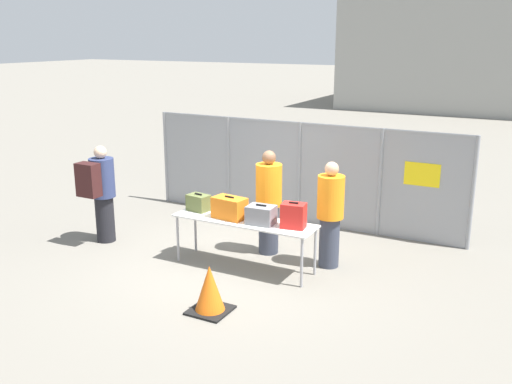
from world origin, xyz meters
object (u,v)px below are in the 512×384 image
(suitcase_grey, at_px, (261,215))
(traveler_hooded, at_px, (100,190))
(security_worker_near, at_px, (269,201))
(security_worker_far, at_px, (330,213))
(inspection_table, at_px, (244,224))
(suitcase_olive, at_px, (198,203))
(utility_trailer, at_px, (360,182))
(traffic_cone, at_px, (210,290))
(suitcase_red, at_px, (294,216))
(suitcase_orange, at_px, (230,208))

(suitcase_grey, xyz_separation_m, traveler_hooded, (-3.02, -0.11, 0.02))
(security_worker_near, relative_size, security_worker_far, 1.03)
(security_worker_near, bearing_deg, inspection_table, 86.32)
(suitcase_olive, distance_m, utility_trailer, 4.63)
(suitcase_olive, distance_m, traffic_cone, 2.06)
(traffic_cone, bearing_deg, security_worker_far, 69.39)
(security_worker_far, bearing_deg, utility_trailer, -78.41)
(suitcase_olive, bearing_deg, utility_trailer, 74.17)
(inspection_table, xyz_separation_m, utility_trailer, (0.38, 4.51, -0.32))
(inspection_table, height_order, security_worker_far, security_worker_far)
(inspection_table, height_order, traveler_hooded, traveler_hooded)
(security_worker_far, height_order, utility_trailer, security_worker_far)
(security_worker_far, bearing_deg, security_worker_near, -3.11)
(suitcase_red, bearing_deg, suitcase_grey, -173.52)
(traveler_hooded, distance_m, utility_trailer, 5.62)
(inspection_table, bearing_deg, suitcase_olive, 174.87)
(suitcase_grey, height_order, security_worker_far, security_worker_far)
(suitcase_red, xyz_separation_m, security_worker_near, (-0.76, 0.72, -0.07))
(suitcase_olive, relative_size, security_worker_near, 0.22)
(security_worker_far, relative_size, utility_trailer, 0.51)
(traveler_hooded, relative_size, security_worker_near, 0.98)
(suitcase_olive, distance_m, suitcase_grey, 1.19)
(inspection_table, relative_size, suitcase_olive, 5.91)
(traffic_cone, bearing_deg, inspection_table, 101.94)
(traveler_hooded, bearing_deg, traffic_cone, -12.49)
(traveler_hooded, bearing_deg, inspection_table, 14.47)
(suitcase_olive, relative_size, suitcase_grey, 0.90)
(traveler_hooded, bearing_deg, security_worker_near, 29.24)
(utility_trailer, relative_size, traffic_cone, 5.14)
(suitcase_olive, bearing_deg, traffic_cone, -52.73)
(suitcase_orange, relative_size, traveler_hooded, 0.32)
(suitcase_red, relative_size, traveler_hooded, 0.23)
(inspection_table, height_order, suitcase_grey, suitcase_grey)
(security_worker_near, bearing_deg, traffic_cone, 96.52)
(suitcase_olive, relative_size, security_worker_far, 0.23)
(traveler_hooded, relative_size, security_worker_far, 1.02)
(suitcase_grey, height_order, suitcase_red, suitcase_red)
(suitcase_olive, height_order, traffic_cone, suitcase_olive)
(suitcase_orange, bearing_deg, suitcase_grey, -1.26)
(suitcase_red, height_order, security_worker_near, security_worker_near)
(suitcase_orange, distance_m, traveler_hooded, 2.48)
(inspection_table, height_order, suitcase_red, suitcase_red)
(inspection_table, xyz_separation_m, security_worker_far, (1.12, 0.67, 0.14))
(suitcase_grey, bearing_deg, traffic_cone, -89.80)
(suitcase_olive, relative_size, utility_trailer, 0.12)
(suitcase_grey, xyz_separation_m, security_worker_far, (0.82, 0.71, -0.05))
(suitcase_red, relative_size, security_worker_far, 0.23)
(suitcase_olive, bearing_deg, security_worker_near, 35.84)
(suitcase_red, distance_m, traffic_cone, 1.71)
(suitcase_red, xyz_separation_m, traffic_cone, (-0.49, -1.50, -0.66))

